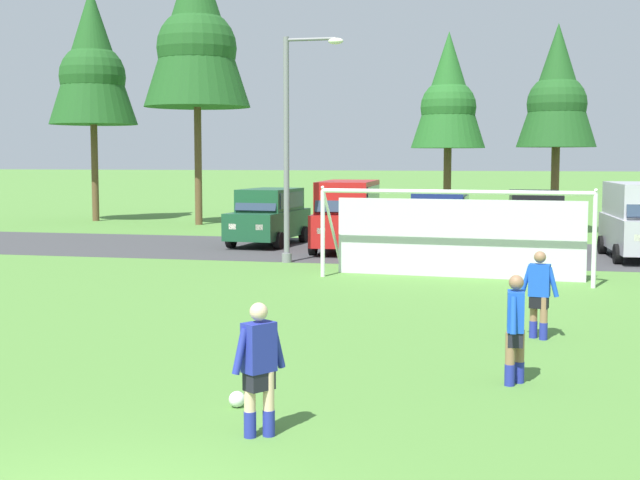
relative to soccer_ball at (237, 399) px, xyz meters
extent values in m
plane|color=#518438|center=(-0.25, 10.95, -0.11)|extent=(400.00, 400.00, 0.00)
cube|color=#3D3D3F|center=(-0.25, 20.24, -0.11)|extent=(52.00, 8.40, 0.01)
sphere|color=white|center=(0.00, 0.00, 0.00)|extent=(0.22, 0.22, 0.22)
sphere|color=black|center=(0.00, 0.00, 0.00)|extent=(0.08, 0.08, 0.08)
sphere|color=red|center=(0.06, 0.00, 0.00)|extent=(0.07, 0.07, 0.07)
cylinder|color=white|center=(5.51, 12.47, 1.11)|extent=(0.12, 0.12, 2.44)
cylinder|color=white|center=(-1.79, 13.02, 1.11)|extent=(0.12, 0.12, 2.44)
cylinder|color=white|center=(1.86, 12.74, 2.33)|extent=(7.31, 0.67, 0.12)
cylinder|color=white|center=(5.57, 13.37, 1.23)|extent=(0.23, 1.94, 2.46)
cylinder|color=white|center=(-1.72, 13.92, 1.23)|extent=(0.23, 1.94, 2.46)
cube|color=silver|center=(1.93, 13.74, 0.99)|extent=(6.94, 0.56, 2.20)
cylinder|color=#936B4C|center=(4.12, 5.49, 0.29)|extent=(0.14, 0.14, 0.80)
cylinder|color=#936B4C|center=(3.94, 5.64, 0.29)|extent=(0.14, 0.14, 0.80)
cylinder|color=#232D99|center=(4.12, 5.49, 0.05)|extent=(0.15, 0.15, 0.32)
cylinder|color=#232D99|center=(3.94, 5.64, 0.05)|extent=(0.15, 0.15, 0.32)
cube|color=black|center=(4.03, 5.56, 0.61)|extent=(0.37, 0.27, 0.28)
cube|color=blue|center=(4.03, 5.56, 0.99)|extent=(0.41, 0.29, 0.60)
sphere|color=#936B4C|center=(4.03, 5.56, 1.42)|extent=(0.22, 0.22, 0.22)
cylinder|color=blue|center=(4.27, 5.49, 0.97)|extent=(0.24, 0.12, 0.55)
cylinder|color=blue|center=(3.79, 5.64, 0.97)|extent=(0.24, 0.12, 0.55)
cylinder|color=#936B4C|center=(3.57, 1.99, 0.29)|extent=(0.14, 0.14, 0.80)
cylinder|color=#936B4C|center=(3.70, 2.19, 0.29)|extent=(0.14, 0.14, 0.80)
cylinder|color=#232D99|center=(3.57, 1.99, 0.05)|extent=(0.15, 0.15, 0.32)
cylinder|color=#232D99|center=(3.70, 2.19, 0.05)|extent=(0.15, 0.15, 0.32)
cube|color=black|center=(3.64, 2.09, 0.61)|extent=(0.23, 0.35, 0.28)
cube|color=blue|center=(3.64, 2.09, 0.99)|extent=(0.25, 0.39, 0.60)
sphere|color=#936B4C|center=(3.64, 2.09, 1.42)|extent=(0.22, 0.22, 0.22)
cylinder|color=blue|center=(3.61, 1.84, 0.97)|extent=(0.10, 0.23, 0.55)
cylinder|color=blue|center=(3.67, 2.34, 0.97)|extent=(0.10, 0.23, 0.55)
cylinder|color=beige|center=(0.56, -1.19, 0.29)|extent=(0.14, 0.14, 0.80)
cylinder|color=beige|center=(0.77, -1.09, 0.29)|extent=(0.14, 0.14, 0.80)
cylinder|color=#232D99|center=(0.56, -1.19, 0.05)|extent=(0.15, 0.15, 0.32)
cylinder|color=#232D99|center=(0.77, -1.09, 0.05)|extent=(0.15, 0.15, 0.32)
cube|color=black|center=(0.66, -1.14, 0.61)|extent=(0.38, 0.40, 0.28)
cube|color=#232D99|center=(0.66, -1.14, 0.99)|extent=(0.41, 0.45, 0.60)
sphere|color=beige|center=(0.66, -1.14, 1.42)|extent=(0.22, 0.22, 0.22)
cylinder|color=#232D99|center=(0.49, -1.32, 0.97)|extent=(0.21, 0.24, 0.55)
cylinder|color=#232D99|center=(0.84, -0.95, 0.97)|extent=(0.21, 0.24, 0.55)
cube|color=#194C2D|center=(-5.84, 21.36, 0.71)|extent=(2.26, 4.74, 1.00)
cube|color=#194C2D|center=(-5.83, 21.56, 1.63)|extent=(1.98, 3.13, 0.84)
cube|color=#28384C|center=(-5.94, 20.14, 1.61)|extent=(1.64, 0.50, 0.71)
cube|color=#28384C|center=(-4.95, 21.49, 1.63)|extent=(0.24, 2.55, 0.59)
cube|color=white|center=(-5.50, 19.07, 0.76)|extent=(0.29, 0.10, 0.20)
cube|color=white|center=(-6.54, 19.15, 0.76)|extent=(0.29, 0.10, 0.20)
cube|color=#B21414|center=(-5.14, 23.57, 0.76)|extent=(0.29, 0.10, 0.20)
cube|color=#B21414|center=(-6.19, 23.65, 0.76)|extent=(0.29, 0.10, 0.20)
cylinder|color=black|center=(-5.01, 19.86, 0.21)|extent=(0.29, 0.66, 0.64)
cylinder|color=black|center=(-6.90, 20.01, 0.21)|extent=(0.29, 0.66, 0.64)
cylinder|color=black|center=(-4.78, 22.71, 0.21)|extent=(0.29, 0.66, 0.64)
cylinder|color=black|center=(-6.68, 22.86, 0.21)|extent=(0.29, 0.66, 0.64)
cube|color=red|center=(-2.44, 19.83, 0.76)|extent=(2.20, 4.89, 1.10)
cube|color=red|center=(-2.45, 20.03, 1.86)|extent=(2.01, 4.19, 1.10)
cube|color=#28384C|center=(-2.35, 18.06, 1.84)|extent=(1.69, 0.55, 0.91)
cube|color=#28384C|center=(-1.54, 20.08, 1.86)|extent=(0.22, 3.48, 0.77)
cube|color=white|center=(-1.78, 17.50, 0.81)|extent=(0.28, 0.09, 0.20)
cube|color=white|center=(-2.86, 17.44, 0.81)|extent=(0.28, 0.09, 0.20)
cube|color=#B21414|center=(-2.03, 22.21, 0.81)|extent=(0.28, 0.09, 0.20)
cube|color=#B21414|center=(-3.10, 22.16, 0.81)|extent=(0.28, 0.09, 0.20)
cylinder|color=black|center=(-1.39, 18.39, 0.21)|extent=(0.27, 0.65, 0.64)
cylinder|color=black|center=(-3.35, 18.29, 0.21)|extent=(0.27, 0.65, 0.64)
cylinder|color=black|center=(-1.54, 21.36, 0.21)|extent=(0.27, 0.65, 0.64)
cylinder|color=black|center=(-3.50, 21.26, 0.21)|extent=(0.27, 0.65, 0.64)
cube|color=navy|center=(0.87, 19.81, 0.71)|extent=(1.91, 4.61, 1.00)
cube|color=navy|center=(0.87, 20.01, 1.63)|extent=(1.76, 3.01, 0.84)
cube|color=#28384C|center=(0.87, 18.59, 1.61)|extent=(1.62, 0.38, 0.71)
cube|color=#28384C|center=(1.75, 20.01, 1.63)|extent=(0.05, 2.55, 0.59)
cube|color=white|center=(1.40, 17.55, 0.76)|extent=(0.28, 0.08, 0.20)
cube|color=white|center=(0.35, 17.55, 0.76)|extent=(0.28, 0.08, 0.20)
cube|color=#B21414|center=(1.38, 22.07, 0.76)|extent=(0.28, 0.08, 0.20)
cube|color=#B21414|center=(0.34, 22.07, 0.76)|extent=(0.28, 0.08, 0.20)
cylinder|color=black|center=(1.82, 18.38, 0.21)|extent=(0.24, 0.64, 0.64)
cylinder|color=black|center=(-0.08, 18.38, 0.21)|extent=(0.24, 0.64, 0.64)
cylinder|color=black|center=(1.81, 21.24, 0.21)|extent=(0.24, 0.64, 0.64)
cylinder|color=black|center=(-0.09, 21.23, 0.21)|extent=(0.24, 0.64, 0.64)
cube|color=black|center=(4.12, 21.35, 0.71)|extent=(2.12, 4.69, 1.00)
cube|color=black|center=(4.11, 21.55, 1.63)|extent=(1.89, 3.08, 0.84)
cube|color=#28384C|center=(4.18, 20.13, 1.61)|extent=(1.63, 0.46, 0.71)
cube|color=#28384C|center=(4.99, 21.59, 1.63)|extent=(0.17, 2.55, 0.59)
cube|color=white|center=(4.75, 19.11, 0.76)|extent=(0.28, 0.09, 0.20)
cube|color=white|center=(3.71, 19.06, 0.76)|extent=(0.28, 0.09, 0.20)
cube|color=#B21414|center=(4.53, 23.63, 0.76)|extent=(0.28, 0.09, 0.20)
cube|color=#B21414|center=(3.49, 23.58, 0.76)|extent=(0.28, 0.09, 0.20)
cylinder|color=black|center=(5.14, 19.97, 0.21)|extent=(0.27, 0.65, 0.64)
cylinder|color=black|center=(3.24, 19.88, 0.21)|extent=(0.27, 0.65, 0.64)
cylinder|color=black|center=(5.00, 22.82, 0.21)|extent=(0.27, 0.65, 0.64)
cylinder|color=black|center=(3.10, 22.72, 0.21)|extent=(0.27, 0.65, 0.64)
cube|color=white|center=(7.15, 17.18, 0.81)|extent=(0.29, 0.10, 0.20)
cube|color=#B21414|center=(6.78, 21.89, 0.81)|extent=(0.29, 0.10, 0.20)
cylinder|color=black|center=(6.65, 18.01, 0.21)|extent=(0.29, 0.66, 0.64)
cylinder|color=black|center=(6.41, 20.98, 0.21)|extent=(0.29, 0.66, 0.64)
cylinder|color=brown|center=(-18.44, 31.70, 2.43)|extent=(0.36, 0.36, 5.09)
cone|color=#1E511E|center=(-18.44, 31.70, 8.54)|extent=(4.58, 4.58, 7.12)
sphere|color=#1E511E|center=(-18.44, 31.70, 7.47)|extent=(3.43, 3.43, 3.43)
cylinder|color=brown|center=(-12.16, 30.47, 2.81)|extent=(0.36, 0.36, 5.85)
cone|color=#1E511E|center=(-12.16, 30.47, 9.83)|extent=(5.26, 5.26, 8.19)
sphere|color=#1E511E|center=(-12.16, 30.47, 8.60)|extent=(3.95, 3.95, 3.95)
cylinder|color=brown|center=(0.23, 30.12, 1.79)|extent=(0.36, 0.36, 3.79)
cone|color=#236023|center=(0.23, 30.12, 6.34)|extent=(3.42, 3.42, 5.31)
sphere|color=#236023|center=(0.23, 30.12, 5.54)|extent=(2.56, 2.56, 2.56)
cylinder|color=brown|center=(5.02, 28.88, 1.79)|extent=(0.36, 0.36, 3.81)
cone|color=#1E511E|center=(5.02, 28.88, 6.37)|extent=(3.43, 3.43, 5.33)
sphere|color=#1E511E|center=(5.02, 28.88, 5.57)|extent=(2.57, 2.57, 2.57)
cylinder|color=slate|center=(-3.68, 16.07, 3.46)|extent=(0.18, 0.18, 7.14)
cylinder|color=slate|center=(-3.68, 16.07, 0.04)|extent=(0.32, 0.32, 0.30)
cylinder|color=slate|center=(-2.88, 16.07, 6.93)|extent=(1.60, 0.10, 0.10)
ellipsoid|color=white|center=(-2.08, 16.07, 6.85)|extent=(0.48, 0.28, 0.20)
camera|label=1|loc=(3.72, -11.08, 3.26)|focal=49.48mm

